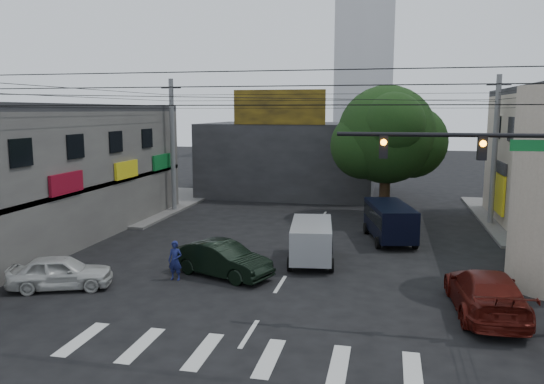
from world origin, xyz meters
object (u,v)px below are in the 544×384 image
(street_tree, at_px, (386,135))
(dark_sedan, at_px, (222,259))
(utility_pole_far_left, at_px, (173,146))
(utility_pole_far_right, at_px, (495,151))
(traffic_gantry, at_px, (508,183))
(traffic_officer, at_px, (175,261))
(white_compact, at_px, (61,272))
(silver_minivan, at_px, (311,243))
(navy_van, at_px, (390,223))
(maroon_sedan, at_px, (486,292))

(street_tree, bearing_deg, dark_sedan, -114.75)
(utility_pole_far_left, relative_size, utility_pole_far_right, 1.00)
(traffic_gantry, distance_m, traffic_officer, 13.15)
(dark_sedan, height_order, white_compact, dark_sedan)
(traffic_gantry, distance_m, utility_pole_far_right, 17.21)
(silver_minivan, height_order, traffic_officer, silver_minivan)
(traffic_officer, bearing_deg, traffic_gantry, -8.95)
(silver_minivan, bearing_deg, street_tree, -22.62)
(utility_pole_far_left, distance_m, navy_van, 16.24)
(street_tree, bearing_deg, maroon_sedan, -77.63)
(dark_sedan, distance_m, traffic_officer, 1.99)
(maroon_sedan, distance_m, traffic_officer, 12.12)
(street_tree, distance_m, navy_van, 7.91)
(utility_pole_far_left, height_order, white_compact, utility_pole_far_left)
(silver_minivan, relative_size, navy_van, 0.86)
(street_tree, relative_size, traffic_officer, 5.21)
(dark_sedan, distance_m, maroon_sedan, 10.51)
(dark_sedan, relative_size, navy_van, 0.89)
(silver_minivan, bearing_deg, white_compact, 115.40)
(utility_pole_far_left, xyz_separation_m, traffic_officer, (6.08, -14.37, -3.76))
(street_tree, relative_size, silver_minivan, 1.91)
(dark_sedan, distance_m, navy_van, 10.58)
(traffic_officer, bearing_deg, dark_sedan, 30.84)
(maroon_sedan, xyz_separation_m, navy_van, (-3.29, 10.05, 0.22))
(street_tree, height_order, silver_minivan, street_tree)
(utility_pole_far_left, distance_m, white_compact, 16.97)
(traffic_gantry, relative_size, maroon_sedan, 1.30)
(maroon_sedan, bearing_deg, white_compact, 0.10)
(street_tree, xyz_separation_m, dark_sedan, (-6.66, -14.45, -4.73))
(utility_pole_far_right, xyz_separation_m, silver_minivan, (-9.72, -10.53, -3.66))
(traffic_officer, bearing_deg, street_tree, 64.46)
(dark_sedan, bearing_deg, maroon_sedan, -79.96)
(utility_pole_far_left, relative_size, silver_minivan, 2.02)
(utility_pole_far_left, bearing_deg, dark_sedan, -59.77)
(street_tree, bearing_deg, utility_pole_far_left, -176.05)
(street_tree, height_order, utility_pole_far_right, utility_pole_far_right)
(traffic_gantry, relative_size, traffic_officer, 4.31)
(navy_van, xyz_separation_m, traffic_officer, (-8.77, -8.85, -0.17))
(navy_van, bearing_deg, street_tree, -9.70)
(street_tree, distance_m, silver_minivan, 12.80)
(traffic_gantry, xyz_separation_m, utility_pole_far_left, (-18.32, 17.00, -0.23))
(traffic_gantry, bearing_deg, dark_sedan, 161.27)
(utility_pole_far_right, distance_m, white_compact, 25.37)
(dark_sedan, distance_m, silver_minivan, 4.51)
(utility_pole_far_right, bearing_deg, utility_pole_far_left, 180.00)
(navy_van, height_order, traffic_officer, navy_van)
(utility_pole_far_left, bearing_deg, maroon_sedan, -40.65)
(silver_minivan, bearing_deg, maroon_sedan, -133.32)
(maroon_sedan, height_order, silver_minivan, silver_minivan)
(traffic_gantry, xyz_separation_m, dark_sedan, (-10.49, 3.55, -4.09))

